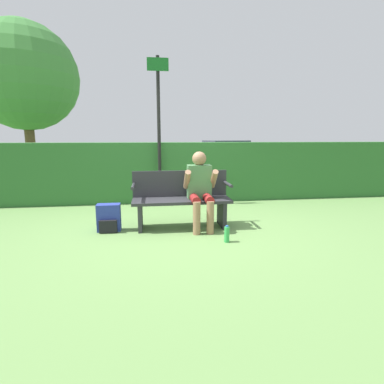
{
  "coord_description": "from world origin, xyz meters",
  "views": [
    {
      "loc": [
        -0.46,
        -4.58,
        1.43
      ],
      "look_at": [
        0.15,
        -0.1,
        0.59
      ],
      "focal_mm": 28.0,
      "sensor_mm": 36.0,
      "label": 1
    }
  ],
  "objects_px": {
    "backpack": "(109,218)",
    "water_bottle": "(227,234)",
    "parked_car": "(226,153)",
    "tree": "(24,77)",
    "park_bench": "(181,199)",
    "person_seated": "(200,186)",
    "signpost": "(159,124)"
  },
  "relations": [
    {
      "from": "park_bench",
      "to": "water_bottle",
      "type": "distance_m",
      "value": 1.04
    },
    {
      "from": "person_seated",
      "to": "water_bottle",
      "type": "relative_size",
      "value": 5.09
    },
    {
      "from": "park_bench",
      "to": "water_bottle",
      "type": "xyz_separation_m",
      "value": [
        0.54,
        -0.82,
        -0.34
      ]
    },
    {
      "from": "parked_car",
      "to": "backpack",
      "type": "bearing_deg",
      "value": -129.4
    },
    {
      "from": "person_seated",
      "to": "water_bottle",
      "type": "bearing_deg",
      "value": -69.9
    },
    {
      "from": "signpost",
      "to": "parked_car",
      "type": "relative_size",
      "value": 0.67
    },
    {
      "from": "tree",
      "to": "parked_car",
      "type": "bearing_deg",
      "value": 36.95
    },
    {
      "from": "water_bottle",
      "to": "tree",
      "type": "bearing_deg",
      "value": 128.89
    },
    {
      "from": "park_bench",
      "to": "backpack",
      "type": "xyz_separation_m",
      "value": [
        -1.12,
        -0.1,
        -0.25
      ]
    },
    {
      "from": "backpack",
      "to": "water_bottle",
      "type": "relative_size",
      "value": 1.78
    },
    {
      "from": "water_bottle",
      "to": "person_seated",
      "type": "bearing_deg",
      "value": 110.1
    },
    {
      "from": "park_bench",
      "to": "tree",
      "type": "height_order",
      "value": "tree"
    },
    {
      "from": "person_seated",
      "to": "backpack",
      "type": "relative_size",
      "value": 2.87
    },
    {
      "from": "parked_car",
      "to": "tree",
      "type": "distance_m",
      "value": 9.35
    },
    {
      "from": "signpost",
      "to": "tree",
      "type": "height_order",
      "value": "tree"
    },
    {
      "from": "person_seated",
      "to": "tree",
      "type": "distance_m",
      "value": 6.84
    },
    {
      "from": "park_bench",
      "to": "tree",
      "type": "relative_size",
      "value": 0.34
    },
    {
      "from": "water_bottle",
      "to": "tree",
      "type": "height_order",
      "value": "tree"
    },
    {
      "from": "park_bench",
      "to": "backpack",
      "type": "bearing_deg",
      "value": -175.1
    },
    {
      "from": "backpack",
      "to": "signpost",
      "type": "height_order",
      "value": "signpost"
    },
    {
      "from": "tree",
      "to": "person_seated",
      "type": "bearing_deg",
      "value": -48.95
    },
    {
      "from": "person_seated",
      "to": "backpack",
      "type": "bearing_deg",
      "value": 179.15
    },
    {
      "from": "park_bench",
      "to": "water_bottle",
      "type": "bearing_deg",
      "value": -56.57
    },
    {
      "from": "water_bottle",
      "to": "tree",
      "type": "relative_size",
      "value": 0.05
    },
    {
      "from": "person_seated",
      "to": "signpost",
      "type": "relative_size",
      "value": 0.4
    },
    {
      "from": "park_bench",
      "to": "tree",
      "type": "bearing_deg",
      "value": 129.76
    },
    {
      "from": "person_seated",
      "to": "parked_car",
      "type": "bearing_deg",
      "value": 73.69
    },
    {
      "from": "backpack",
      "to": "water_bottle",
      "type": "distance_m",
      "value": 1.82
    },
    {
      "from": "park_bench",
      "to": "signpost",
      "type": "relative_size",
      "value": 0.51
    },
    {
      "from": "park_bench",
      "to": "water_bottle",
      "type": "relative_size",
      "value": 6.52
    },
    {
      "from": "backpack",
      "to": "signpost",
      "type": "xyz_separation_m",
      "value": [
        0.84,
        1.72,
        1.49
      ]
    },
    {
      "from": "park_bench",
      "to": "parked_car",
      "type": "relative_size",
      "value": 0.35
    }
  ]
}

